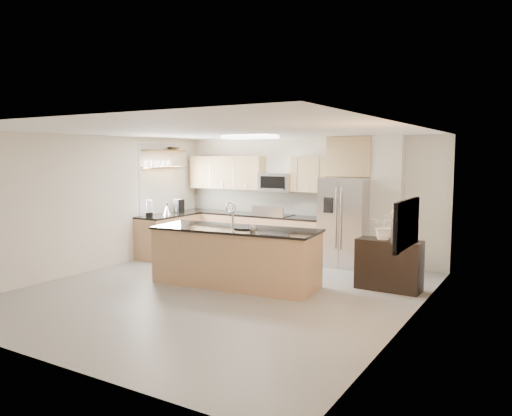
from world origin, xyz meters
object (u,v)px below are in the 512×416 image
Objects in this scene: television at (398,224)px; coffee_maker at (179,206)px; kettle at (167,210)px; credenza at (389,265)px; refrigerator at (346,222)px; microwave at (277,182)px; island at (236,256)px; platter at (245,228)px; bowl at (174,148)px; flower_vase at (385,219)px; range at (274,236)px; blender at (149,210)px; cup at (253,228)px.

coffee_maker is at bearing 66.43° from television.
kettle is 0.49m from coffee_maker.
refrigerator is at bearing 134.22° from credenza.
microwave is 0.26× the size of island.
kettle is at bearing 155.99° from platter.
flower_vase is at bearing -8.67° from bowl.
island is at bearing -156.10° from flower_vase.
platter is at bearing -154.95° from flower_vase.
credenza is (2.93, -1.39, -0.06)m from range.
kettle is 0.84× the size of coffee_maker.
microwave is at bearing 174.14° from refrigerator.
bowl reaches higher than platter.
bowl is (-2.83, 1.78, 1.89)m from island.
microwave is 2.79m from blender.
range is 3.24m from credenza.
coffee_maker is at bearing -162.12° from range.
range is 1.09× the size of credenza.
blender reaches higher than kettle.
credenza is 2.87× the size of bowl.
blender is (-2.83, 0.73, 0.08)m from platter.
credenza is at bearing -25.42° from range.
kettle is 0.24× the size of television.
television reaches higher than flower_vase.
island is at bearing -76.44° from range.
blender reaches higher than platter.
flower_vase reaches higher than coffee_maker.
blender is at bearing 75.36° from television.
blender is (-2.07, -1.66, 0.61)m from range.
platter is 1.54× the size of kettle.
television is at bearing -42.75° from microwave.
microwave is 3.27m from flower_vase.
cup reaches higher than platter.
coffee_maker reaches higher than platter.
microwave is at bearing 151.63° from flower_vase.
refrigerator is at bearing -5.86° from microwave.
blender is at bearing -141.32° from range.
cup is at bearing -16.25° from blender.
bowl reaches higher than island.
flower_vase is (2.85, -1.41, 0.70)m from range.
coffee_maker is at bearing -170.48° from refrigerator.
flower_vase is (4.92, 0.25, 0.09)m from blender.
refrigerator reaches higher than island.
coffee_maker is (-0.02, 0.99, -0.01)m from blender.
credenza is 5.11m from coffee_maker.
credenza is 4.08× the size of kettle.
blender is (-2.66, 0.76, 0.58)m from island.
cup is 0.37× the size of coffee_maker.
flower_vase is at bearing 17.95° from island.
television is (5.61, -2.44, 0.28)m from coffee_maker.
coffee_maker is at bearing 148.91° from platter.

